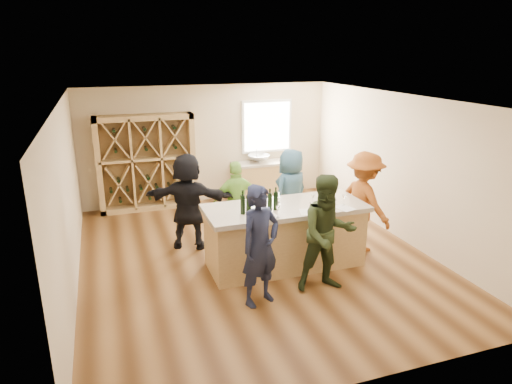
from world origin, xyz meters
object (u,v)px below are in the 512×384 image
object	(u,v)px
tasting_counter_base	(285,238)
sink	(259,159)
wine_bottle_c	(257,203)
wine_bottle_d	(270,202)
wine_bottle_b	(249,205)
person_near_left	(260,246)
person_near_right	(328,234)
person_far_left	(188,201)
wine_bottle_e	(276,201)
person_far_right	(291,192)
wine_rack	(147,163)
wine_bottle_a	(243,205)
person_far_mid	(237,203)
person_server	(364,202)

from	to	relation	value
tasting_counter_base	sink	bearing A→B (deg)	77.60
tasting_counter_base	wine_bottle_c	bearing A→B (deg)	-170.48
wine_bottle_d	wine_bottle_b	bearing A→B (deg)	-171.21
wine_bottle_c	person_near_left	distance (m)	1.03
person_near_right	person_far_left	bearing A→B (deg)	133.10
wine_bottle_e	person_far_right	size ratio (longest dim) A/B	0.17
sink	wine_bottle_e	xyz separation A→B (m)	(-1.04, -3.80, 0.22)
wine_rack	person_near_right	xyz separation A→B (m)	(2.18, -4.73, -0.18)
wine_bottle_a	wine_bottle_d	world-z (taller)	wine_bottle_a
wine_bottle_b	person_far_mid	world-z (taller)	person_far_mid
wine_bottle_e	person_far_right	world-z (taller)	person_far_right
wine_bottle_a	wine_bottle_c	world-z (taller)	wine_bottle_a
person_far_mid	wine_rack	bearing A→B (deg)	-57.81
wine_bottle_a	wine_bottle_b	distance (m)	0.11
person_near_right	wine_bottle_b	bearing A→B (deg)	149.67
wine_bottle_c	person_near_right	world-z (taller)	person_near_right
wine_rack	wine_bottle_c	bearing A→B (deg)	-70.57
sink	wine_bottle_b	size ratio (longest dim) A/B	1.65
wine_bottle_a	wine_bottle_e	distance (m)	0.57
person_near_right	person_far_mid	xyz separation A→B (m)	(-0.79, 2.16, -0.11)
tasting_counter_base	wine_bottle_a	bearing A→B (deg)	-169.68
wine_rack	tasting_counter_base	distance (m)	4.24
wine_bottle_b	person_server	bearing A→B (deg)	9.13
sink	person_far_left	size ratio (longest dim) A/B	0.30
wine_rack	sink	xyz separation A→B (m)	(2.70, -0.07, -0.09)
wine_bottle_a	person_server	distance (m)	2.44
tasting_counter_base	wine_bottle_e	size ratio (longest dim) A/B	8.54
person_far_right	wine_bottle_d	bearing A→B (deg)	29.33
sink	wine_bottle_d	distance (m)	4.03
tasting_counter_base	person_server	world-z (taller)	person_server
sink	person_far_right	size ratio (longest dim) A/B	0.31
person_near_right	person_far_right	distance (m)	2.26
wine_bottle_b	wine_bottle_c	world-z (taller)	wine_bottle_b
tasting_counter_base	person_far_mid	world-z (taller)	person_far_mid
wine_bottle_c	person_far_left	size ratio (longest dim) A/B	0.15
person_near_left	person_near_right	xyz separation A→B (m)	(1.10, 0.05, 0.02)
wine_bottle_c	person_far_mid	distance (m)	1.34
wine_bottle_c	person_near_right	size ratio (longest dim) A/B	0.15
sink	tasting_counter_base	size ratio (longest dim) A/B	0.21
wine_bottle_b	person_near_left	xyz separation A→B (m)	(-0.09, -0.80, -0.34)
wine_bottle_d	person_near_left	world-z (taller)	person_near_left
wine_rack	wine_bottle_d	xyz separation A→B (m)	(1.54, -3.92, 0.13)
tasting_counter_base	person_server	bearing A→B (deg)	5.16
sink	person_near_right	xyz separation A→B (m)	(-0.52, -4.66, -0.09)
tasting_counter_base	person_far_left	xyz separation A→B (m)	(-1.41, 1.29, 0.41)
person_server	person_far_right	size ratio (longest dim) A/B	1.06
wine_rack	wine_bottle_d	distance (m)	4.22
person_near_left	wine_bottle_b	bearing A→B (deg)	62.33
wine_rack	person_server	world-z (taller)	wine_rack
wine_rack	person_far_left	world-z (taller)	wine_rack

